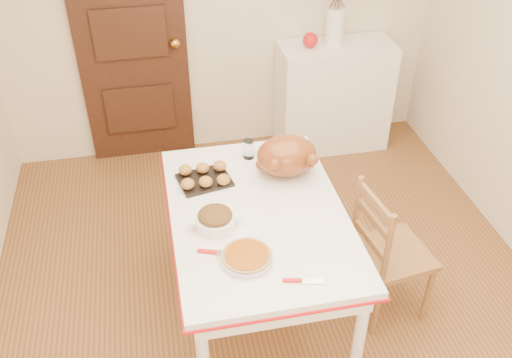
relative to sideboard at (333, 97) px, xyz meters
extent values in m
cube|color=brown|center=(-0.91, -1.78, -0.46)|extent=(3.50, 4.00, 0.00)
cube|color=beige|center=(-0.91, 0.22, 0.79)|extent=(3.50, 0.00, 2.50)
cube|color=#361D13|center=(-1.61, 0.19, 0.57)|extent=(0.85, 0.06, 2.06)
cube|color=white|center=(0.00, 0.00, 0.00)|extent=(0.93, 0.41, 0.93)
sphere|color=red|center=(-0.23, 0.00, 0.53)|extent=(0.12, 0.12, 0.12)
cylinder|color=#90460A|center=(-1.15, -2.13, 0.39)|extent=(0.26, 0.26, 0.05)
cylinder|color=white|center=(-0.98, -1.27, 0.42)|extent=(0.07, 0.07, 0.12)
camera|label=1|loc=(-1.50, -4.04, 2.28)|focal=39.52mm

